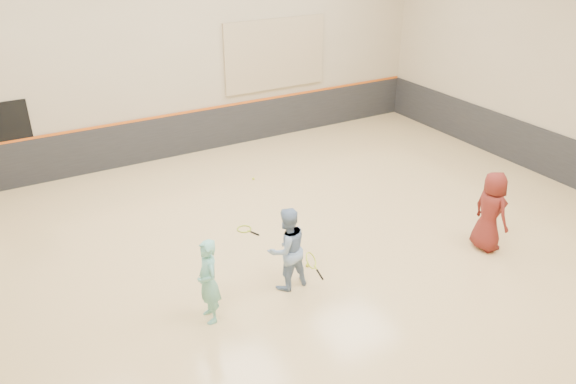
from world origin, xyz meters
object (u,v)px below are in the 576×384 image
girl (208,281)px  young_man (491,211)px  spare_racket (244,229)px  instructor (287,249)px

girl → young_man: young_man is taller
spare_racket → girl: bearing=-126.6°
girl → spare_racket: size_ratio=2.14×
girl → instructor: 1.58m
girl → young_man: bearing=86.3°
young_man → girl: bearing=86.6°
instructor → young_man: size_ratio=0.95×
girl → instructor: instructor is taller
spare_racket → young_man: bearing=-38.1°
girl → instructor: bearing=99.1°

